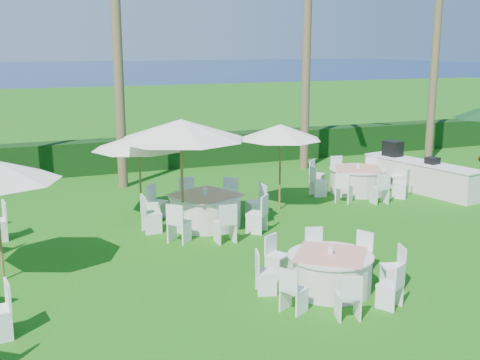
% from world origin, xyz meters
% --- Properties ---
extents(ground, '(120.00, 120.00, 0.00)m').
position_xyz_m(ground, '(0.00, 0.00, 0.00)').
color(ground, '#1C6110').
rests_on(ground, ground).
extents(hedge, '(34.00, 1.00, 1.20)m').
position_xyz_m(hedge, '(0.00, 12.00, 0.60)').
color(hedge, black).
rests_on(hedge, ground).
extents(ocean, '(260.00, 260.00, 0.00)m').
position_xyz_m(ocean, '(0.00, 102.00, 0.00)').
color(ocean, '#062045').
rests_on(ocean, ground).
extents(banquet_table_b, '(2.87, 2.87, 0.88)m').
position_xyz_m(banquet_table_b, '(1.11, -0.83, 0.38)').
color(banquet_table_b, silver).
rests_on(banquet_table_b, ground).
extents(banquet_table_e, '(3.34, 3.34, 1.01)m').
position_xyz_m(banquet_table_e, '(0.24, 4.09, 0.44)').
color(banquet_table_e, silver).
rests_on(banquet_table_e, ground).
extents(banquet_table_f, '(3.20, 3.20, 0.97)m').
position_xyz_m(banquet_table_f, '(5.93, 5.70, 0.42)').
color(banquet_table_f, silver).
rests_on(banquet_table_f, ground).
extents(umbrella_b, '(3.17, 3.17, 2.90)m').
position_xyz_m(umbrella_b, '(-0.51, 3.62, 2.65)').
color(umbrella_b, brown).
rests_on(umbrella_b, ground).
extents(umbrella_c, '(2.50, 2.50, 2.37)m').
position_xyz_m(umbrella_c, '(-1.21, 5.23, 2.16)').
color(umbrella_c, brown).
rests_on(umbrella_c, ground).
extents(umbrella_d, '(2.35, 2.35, 2.47)m').
position_xyz_m(umbrella_d, '(2.75, 4.85, 2.25)').
color(umbrella_d, brown).
rests_on(umbrella_d, ground).
extents(buffet_table, '(1.74, 4.26, 1.48)m').
position_xyz_m(buffet_table, '(7.95, 5.20, 0.52)').
color(buffet_table, silver).
rests_on(buffet_table, ground).
extents(palm_d, '(4.23, 4.38, 7.87)m').
position_xyz_m(palm_d, '(6.19, 9.88, 4.38)').
color(palm_d, brown).
rests_on(palm_d, ground).
extents(palm_e, '(4.41, 4.04, 10.10)m').
position_xyz_m(palm_e, '(11.86, 9.59, 5.52)').
color(palm_e, brown).
rests_on(palm_e, ground).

